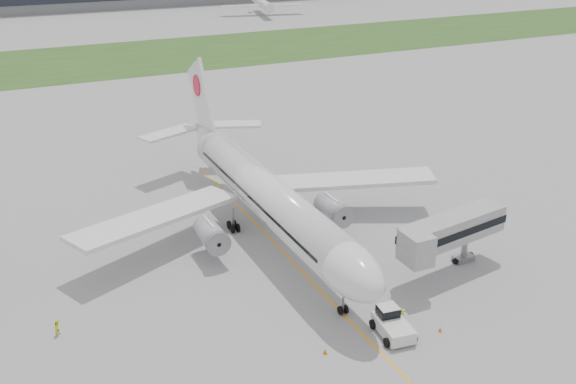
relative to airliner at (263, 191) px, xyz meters
name	(u,v)px	position (x,y,z in m)	size (l,w,h in m)	color
ground	(280,249)	(0.00, -4.87, -5.66)	(600.00, 600.00, 0.00)	#97989A
apron_markings	(298,268)	(0.00, -9.87, -5.66)	(70.00, 70.00, 0.04)	orange
grass_strip	(96,60)	(0.00, 115.13, -5.65)	(600.00, 50.00, 0.02)	#29461A
airliner	(263,191)	(0.00, 0.00, 0.00)	(48.13, 53.95, 17.88)	silver
pushback_tug	(392,323)	(2.57, -24.61, -4.58)	(3.61, 4.89, 2.35)	silver
jet_bridge	(448,232)	(14.13, -17.75, -0.60)	(14.69, 6.13, 6.83)	#A3A4A6
safety_cone_left	(325,351)	(-4.67, -24.74, -5.36)	(0.43, 0.43, 0.60)	orange
safety_cone_right	(440,329)	(6.89, -26.50, -5.40)	(0.38, 0.38, 0.52)	orange
ground_crew_near	(402,317)	(4.10, -24.12, -4.71)	(0.69, 0.46, 1.90)	#D8FF2A
ground_crew_far	(58,327)	(-26.07, -11.28, -4.83)	(0.81, 0.63, 1.67)	#F2FF2A
distant_aircraft_right	(263,15)	(76.30, 175.60, -5.66)	(33.08, 29.19, 12.65)	silver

